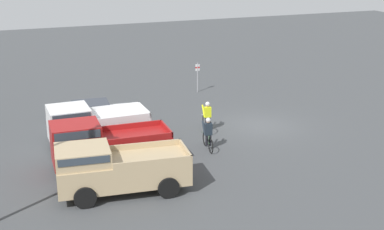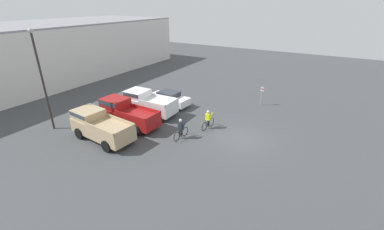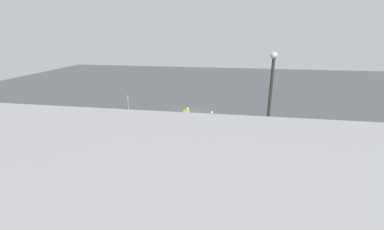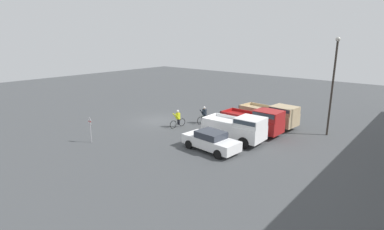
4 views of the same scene
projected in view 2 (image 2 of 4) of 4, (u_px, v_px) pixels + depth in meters
ground_plane at (241, 138)px, 19.87m from camera, size 80.00×80.00×0.00m
warehouse_building at (18, 55)px, 31.82m from camera, size 44.73×14.61×7.15m
pickup_truck_0 at (99, 125)px, 19.45m from camera, size 2.60×5.44×2.10m
pickup_truck_1 at (126, 113)px, 21.61m from camera, size 2.26×5.31×2.20m
pickup_truck_2 at (147, 103)px, 23.77m from camera, size 2.39×4.88×2.15m
sedan_0 at (169, 98)px, 25.96m from camera, size 2.16×4.42×1.44m
cyclist_0 at (208, 119)px, 21.15m from camera, size 1.80×0.50×1.64m
cyclist_1 at (181, 129)px, 19.59m from camera, size 1.76×0.50×1.66m
fire_lane_sign at (262, 94)px, 25.78m from camera, size 0.06×0.30×2.02m
lamppost at (41, 75)px, 19.55m from camera, size 0.36×0.36×7.99m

